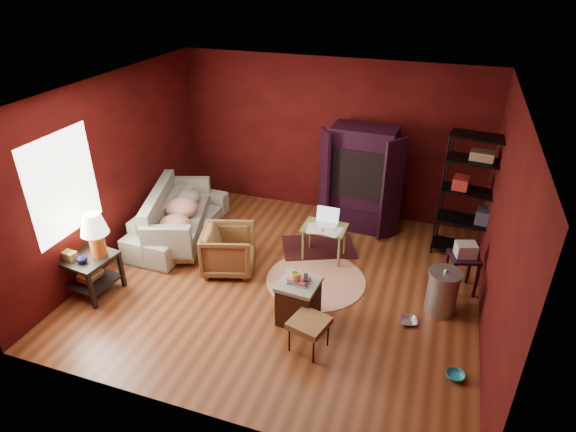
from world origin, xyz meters
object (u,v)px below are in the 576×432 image
sofa (178,215)px  tv_armoire (361,177)px  hamper (298,301)px  laptop_desk (325,230)px  wire_shelving (476,193)px  armchair (229,248)px  side_table (92,247)px

sofa → tv_armoire: tv_armoire is taller
hamper → laptop_desk: laptop_desk is taller
tv_armoire → wire_shelving: (1.81, -0.34, 0.15)m
armchair → side_table: 1.91m
tv_armoire → wire_shelving: wire_shelving is taller
tv_armoire → wire_shelving: 1.85m
side_table → wire_shelving: (4.93, 2.70, 0.35)m
wire_shelving → side_table: bearing=-143.6°
armchair → tv_armoire: size_ratio=0.42×
sofa → armchair: (1.22, -0.62, -0.04)m
tv_armoire → wire_shelving: bearing=-7.8°
laptop_desk → wire_shelving: wire_shelving is taller
sofa → hamper: (2.58, -1.40, -0.10)m
hamper → tv_armoire: size_ratio=0.38×
hamper → tv_armoire: bearing=85.2°
sofa → laptop_desk: sofa is taller
hamper → tv_armoire: (0.23, 2.73, 0.63)m
armchair → laptop_desk: laptop_desk is taller
tv_armoire → armchair: bearing=-126.3°
wire_shelving → laptop_desk: bearing=-151.1°
armchair → tv_armoire: 2.58m
armchair → wire_shelving: 3.83m
side_table → tv_armoire: tv_armoire is taller
side_table → tv_armoire: size_ratio=0.68×
laptop_desk → hamper: bearing=-86.5°
sofa → hamper: 2.93m
hamper → laptop_desk: (-0.07, 1.57, 0.19)m
side_table → armchair: bearing=35.5°
side_table → tv_armoire: 4.36m
armchair → tv_armoire: (1.59, 1.95, 0.57)m
armchair → laptop_desk: bearing=-75.3°
sofa → hamper: sofa is taller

